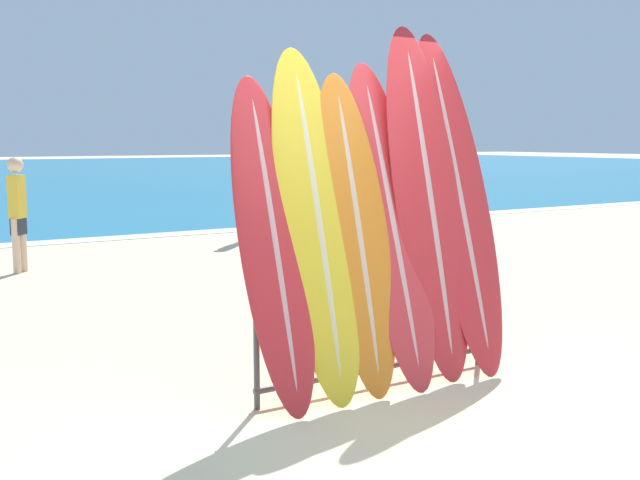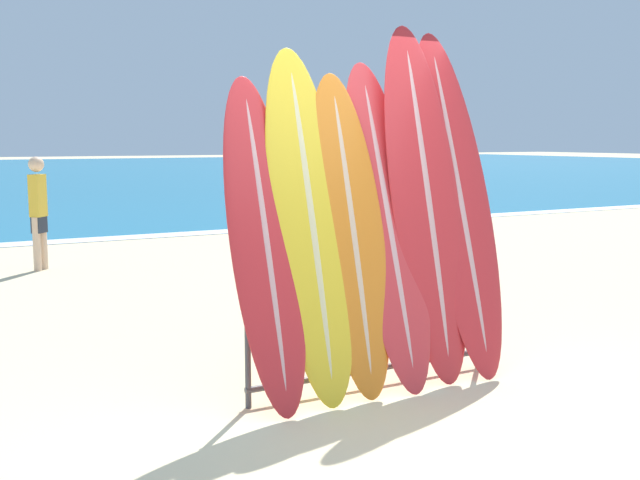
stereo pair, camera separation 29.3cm
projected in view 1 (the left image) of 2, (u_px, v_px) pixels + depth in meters
ground_plane at (389, 411)px, 4.84m from camera, size 160.00×160.00×0.00m
surfboard_rack at (378, 316)px, 5.29m from camera, size 1.96×0.04×0.93m
surfboard_slot_0 at (273, 242)px, 4.81m from camera, size 0.48×0.77×2.18m
surfboard_slot_1 at (316, 223)px, 4.98m from camera, size 0.56×0.76×2.38m
surfboard_slot_2 at (356, 233)px, 5.13m from camera, size 0.53×0.68×2.22m
surfboard_slot_3 at (391, 222)px, 5.32m from camera, size 0.54×0.83×2.31m
surfboard_slot_4 at (428, 201)px, 5.48m from camera, size 0.60×0.75×2.59m
surfboard_slot_5 at (458, 200)px, 5.67m from camera, size 0.58×0.89×2.57m
person_near_water at (18, 210)px, 9.79m from camera, size 0.25×0.26×1.52m
person_mid_beach at (242, 192)px, 12.76m from camera, size 0.22×0.26×1.57m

